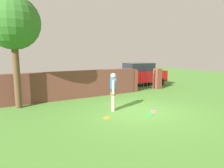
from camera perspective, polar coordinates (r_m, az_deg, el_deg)
name	(u,v)px	position (r m, az deg, el deg)	size (l,w,h in m)	color
ground_plane	(140,111)	(8.71, 7.90, -7.68)	(40.00, 40.00, 0.00)	#4C8433
brick_wall	(75,85)	(11.16, -10.44, -0.19)	(7.55, 0.50, 1.49)	brown
tree	(13,24)	(9.90, -26.22, 15.10)	(2.30, 2.30, 4.89)	brown
person	(113,90)	(8.58, 0.30, -1.68)	(0.35, 0.50, 1.62)	beige
fence_gate	(146,80)	(13.60, 9.50, 1.23)	(2.54, 0.44, 1.40)	brown
car	(138,74)	(15.41, 7.50, 2.76)	(4.32, 2.17, 1.72)	#A51111
frisbee_orange	(107,118)	(7.78, -1.43, -9.54)	(0.27, 0.27, 0.02)	orange
frisbee_green	(149,115)	(8.27, 10.49, -8.56)	(0.27, 0.27, 0.02)	green
frisbee_pink	(154,111)	(8.79, 11.74, -7.57)	(0.27, 0.27, 0.02)	pink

